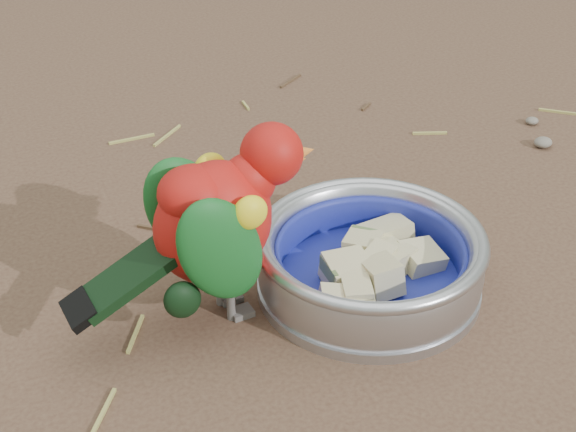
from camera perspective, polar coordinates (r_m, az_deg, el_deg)
name	(u,v)px	position (r m, az deg, el deg)	size (l,w,h in m)	color
ground	(358,281)	(0.83, 4.55, -4.23)	(60.00, 60.00, 0.00)	brown
food_bowl	(369,283)	(0.82, 5.24, -4.31)	(0.21, 0.21, 0.02)	#B2B2BA
bowl_wall	(370,256)	(0.80, 5.34, -2.60)	(0.21, 0.21, 0.04)	#B2B2BA
fruit_wedges	(370,262)	(0.81, 5.32, -3.00)	(0.12, 0.12, 0.03)	#C9BF8C
lory_parrot	(218,234)	(0.75, -4.54, -1.19)	(0.10, 0.21, 0.17)	#AE130F
ground_debris	(335,249)	(0.87, 3.09, -2.15)	(0.90, 0.80, 0.01)	#A19B4C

